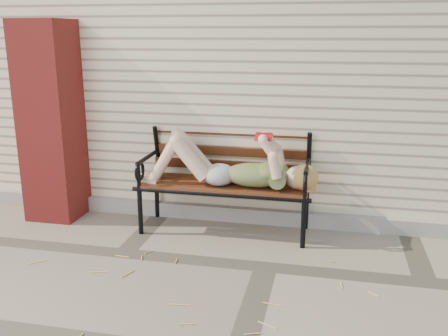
# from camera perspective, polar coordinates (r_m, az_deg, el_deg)

# --- Properties ---
(ground) EXTENTS (80.00, 80.00, 0.00)m
(ground) POSITION_cam_1_polar(r_m,az_deg,el_deg) (4.21, 4.79, -11.21)
(ground) COLOR gray
(ground) RESTS_ON ground
(house_wall) EXTENTS (8.00, 4.00, 3.00)m
(house_wall) POSITION_cam_1_polar(r_m,az_deg,el_deg) (6.77, 8.50, 11.95)
(house_wall) COLOR beige
(house_wall) RESTS_ON ground
(foundation_strip) EXTENTS (8.00, 0.10, 0.15)m
(foundation_strip) POSITION_cam_1_polar(r_m,az_deg,el_deg) (5.07, 6.26, -5.62)
(foundation_strip) COLOR #A9A398
(foundation_strip) RESTS_ON ground
(brick_pillar) EXTENTS (0.50, 0.50, 2.00)m
(brick_pillar) POSITION_cam_1_polar(r_m,az_deg,el_deg) (5.35, -19.12, 5.01)
(brick_pillar) COLOR #A32724
(brick_pillar) RESTS_ON ground
(garden_bench) EXTENTS (1.75, 0.70, 1.13)m
(garden_bench) POSITION_cam_1_polar(r_m,az_deg,el_deg) (4.81, 0.32, 0.32)
(garden_bench) COLOR black
(garden_bench) RESTS_ON ground
(reading_woman) EXTENTS (1.65, 0.37, 0.52)m
(reading_woman) POSITION_cam_1_polar(r_m,az_deg,el_deg) (4.66, 0.14, 0.33)
(reading_woman) COLOR #093244
(reading_woman) RESTS_ON ground
(straw_scatter) EXTENTS (2.85, 1.51, 0.01)m
(straw_scatter) POSITION_cam_1_polar(r_m,az_deg,el_deg) (3.69, -3.89, -15.25)
(straw_scatter) COLOR #E3BC6F
(straw_scatter) RESTS_ON ground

